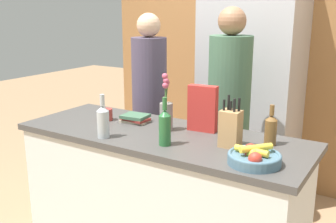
# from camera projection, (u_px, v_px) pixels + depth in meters

# --- Properties ---
(kitchen_island) EXTENTS (1.87, 0.69, 0.91)m
(kitchen_island) POSITION_uv_depth(u_px,v_px,m) (161.00, 198.00, 2.59)
(kitchen_island) COLOR silver
(kitchen_island) RESTS_ON ground_plane
(back_wall_wood) EXTENTS (3.07, 0.12, 2.60)m
(back_wall_wood) POSITION_uv_depth(u_px,v_px,m) (254.00, 49.00, 3.72)
(back_wall_wood) COLOR #9E6B3D
(back_wall_wood) RESTS_ON ground_plane
(refrigerator) EXTENTS (0.81, 0.63, 2.01)m
(refrigerator) POSITION_uv_depth(u_px,v_px,m) (251.00, 87.00, 3.44)
(refrigerator) COLOR #B7B7BC
(refrigerator) RESTS_ON ground_plane
(fruit_bowl) EXTENTS (0.27, 0.27, 0.10)m
(fruit_bowl) POSITION_uv_depth(u_px,v_px,m) (254.00, 157.00, 1.97)
(fruit_bowl) COLOR slate
(fruit_bowl) RESTS_ON kitchen_island
(knife_block) EXTENTS (0.11, 0.09, 0.29)m
(knife_block) POSITION_uv_depth(u_px,v_px,m) (231.00, 128.00, 2.20)
(knife_block) COLOR tan
(knife_block) RESTS_ON kitchen_island
(flower_vase) EXTENTS (0.08, 0.08, 0.37)m
(flower_vase) POSITION_uv_depth(u_px,v_px,m) (166.00, 112.00, 2.50)
(flower_vase) COLOR gray
(flower_vase) RESTS_ON kitchen_island
(cereal_box) EXTENTS (0.19, 0.08, 0.29)m
(cereal_box) POSITION_uv_depth(u_px,v_px,m) (203.00, 109.00, 2.48)
(cereal_box) COLOR red
(cereal_box) RESTS_ON kitchen_island
(coffee_mug) EXTENTS (0.11, 0.08, 0.08)m
(coffee_mug) POSITION_uv_depth(u_px,v_px,m) (106.00, 114.00, 2.75)
(coffee_mug) COLOR #99332D
(coffee_mug) RESTS_ON kitchen_island
(book_stack) EXTENTS (0.20, 0.16, 0.05)m
(book_stack) POSITION_uv_depth(u_px,v_px,m) (135.00, 118.00, 2.71)
(book_stack) COLOR #B7A88E
(book_stack) RESTS_ON kitchen_island
(bottle_oil) EXTENTS (0.07, 0.07, 0.28)m
(bottle_oil) POSITION_uv_depth(u_px,v_px,m) (165.00, 126.00, 2.23)
(bottle_oil) COLOR #286633
(bottle_oil) RESTS_ON kitchen_island
(bottle_vinegar) EXTENTS (0.07, 0.07, 0.27)m
(bottle_vinegar) POSITION_uv_depth(u_px,v_px,m) (103.00, 121.00, 2.36)
(bottle_vinegar) COLOR #B2BCC1
(bottle_vinegar) RESTS_ON kitchen_island
(bottle_wine) EXTENTS (0.07, 0.07, 0.24)m
(bottle_wine) POSITION_uv_depth(u_px,v_px,m) (271.00, 129.00, 2.24)
(bottle_wine) COLOR brown
(bottle_wine) RESTS_ON kitchen_island
(person_at_sink) EXTENTS (0.29, 0.29, 1.64)m
(person_at_sink) POSITION_uv_depth(u_px,v_px,m) (150.00, 100.00, 3.25)
(person_at_sink) COLOR #383842
(person_at_sink) RESTS_ON ground_plane
(person_in_blue) EXTENTS (0.31, 0.31, 1.69)m
(person_in_blue) POSITION_uv_depth(u_px,v_px,m) (229.00, 110.00, 2.84)
(person_in_blue) COLOR #383842
(person_in_blue) RESTS_ON ground_plane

